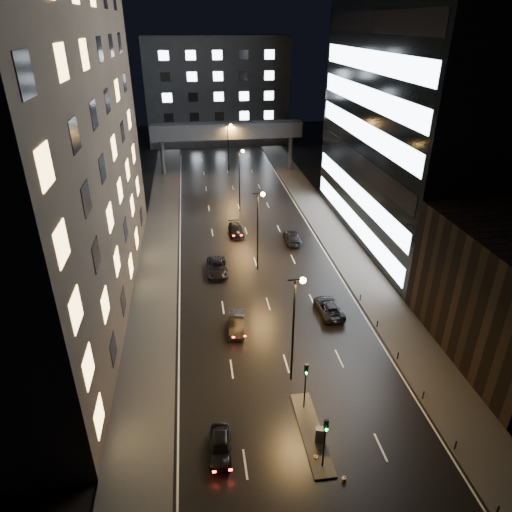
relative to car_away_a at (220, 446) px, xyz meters
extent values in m
plane|color=black|center=(6.65, 38.77, -0.67)|extent=(160.00, 160.00, 0.00)
cube|color=#383533|center=(-5.85, 33.77, -0.59)|extent=(5.00, 110.00, 0.15)
cube|color=#383533|center=(19.15, 33.77, -0.59)|extent=(5.00, 110.00, 0.15)
cube|color=#2D2319|center=(-15.85, 22.77, 19.33)|extent=(15.00, 48.00, 40.00)
cube|color=black|center=(26.65, 7.77, 5.33)|extent=(10.00, 18.00, 12.00)
cube|color=black|center=(31.65, 34.77, 21.83)|extent=(20.00, 36.00, 45.00)
cube|color=#333335|center=(6.65, 96.77, 11.83)|extent=(34.00, 14.00, 25.00)
cube|color=#333335|center=(6.65, 68.77, 7.83)|extent=(30.00, 3.00, 3.00)
cylinder|color=#333335|center=(-6.35, 68.77, 2.83)|extent=(0.80, 0.80, 7.00)
cylinder|color=#333335|center=(19.65, 68.77, 2.83)|extent=(0.80, 0.80, 7.00)
cube|color=#383533|center=(6.95, 0.77, -0.59)|extent=(1.60, 8.00, 0.15)
cylinder|color=black|center=(6.95, 3.27, 1.23)|extent=(0.12, 0.12, 3.50)
cube|color=black|center=(6.95, 3.27, 3.43)|extent=(0.28, 0.22, 0.90)
sphere|color=#0CFF33|center=(6.95, 3.13, 3.15)|extent=(0.18, 0.18, 0.18)
cylinder|color=black|center=(6.95, -2.23, 1.23)|extent=(0.12, 0.12, 3.50)
cube|color=black|center=(6.95, -2.23, 3.43)|extent=(0.28, 0.22, 0.90)
sphere|color=#0CFF33|center=(6.95, -2.37, 3.15)|extent=(0.18, 0.18, 0.18)
cylinder|color=black|center=(16.85, -7.23, -0.22)|extent=(0.12, 0.12, 0.90)
cylinder|color=black|center=(16.85, -2.23, -0.22)|extent=(0.12, 0.12, 0.90)
cylinder|color=black|center=(16.85, 2.77, -0.22)|extent=(0.12, 0.12, 0.90)
cylinder|color=black|center=(16.85, 7.77, -0.22)|extent=(0.12, 0.12, 0.90)
cylinder|color=black|center=(16.85, 12.77, -0.22)|extent=(0.12, 0.12, 0.90)
cylinder|color=black|center=(16.85, 17.77, -0.22)|extent=(0.12, 0.12, 0.90)
cylinder|color=black|center=(6.65, 6.77, 4.33)|extent=(0.18, 0.18, 10.00)
cylinder|color=black|center=(6.65, 6.77, 9.33)|extent=(1.20, 0.12, 0.12)
sphere|color=#FF9E38|center=(7.25, 6.77, 9.23)|extent=(0.50, 0.50, 0.50)
cylinder|color=black|center=(6.65, 26.77, 4.33)|extent=(0.18, 0.18, 10.00)
cylinder|color=black|center=(6.65, 26.77, 9.33)|extent=(1.20, 0.12, 0.12)
sphere|color=#FF9E38|center=(7.25, 26.77, 9.23)|extent=(0.50, 0.50, 0.50)
cylinder|color=black|center=(6.65, 46.77, 4.33)|extent=(0.18, 0.18, 10.00)
cylinder|color=black|center=(6.65, 46.77, 9.33)|extent=(1.20, 0.12, 0.12)
sphere|color=#FF9E38|center=(7.25, 46.77, 9.23)|extent=(0.50, 0.50, 0.50)
cylinder|color=black|center=(6.65, 66.77, 4.33)|extent=(0.18, 0.18, 10.00)
cylinder|color=black|center=(6.65, 66.77, 9.33)|extent=(1.20, 0.12, 0.12)
sphere|color=#FF9E38|center=(7.25, 66.77, 9.23)|extent=(0.50, 0.50, 0.50)
imported|color=black|center=(0.00, 0.00, 0.00)|extent=(1.85, 4.03, 1.34)
imported|color=black|center=(2.74, 14.51, 0.05)|extent=(2.02, 4.53, 1.45)
imported|color=black|center=(1.58, 26.59, 0.08)|extent=(2.61, 5.43, 1.49)
imported|color=black|center=(5.08, 37.74, 0.02)|extent=(2.21, 4.84, 1.37)
imported|color=black|center=(12.72, 16.07, 0.04)|extent=(2.50, 5.15, 1.41)
imported|color=black|center=(12.64, 33.93, 0.06)|extent=(2.26, 5.13, 1.46)
cube|color=#4D4E50|center=(7.35, -0.17, 0.12)|extent=(0.84, 0.64, 1.28)
cone|color=orange|center=(8.12, -3.50, -0.41)|extent=(0.44, 0.44, 0.52)
cone|color=#FF4C0D|center=(6.66, -1.56, -0.42)|extent=(0.40, 0.40, 0.50)
camera|label=1|loc=(-0.70, -22.93, 27.08)|focal=32.00mm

